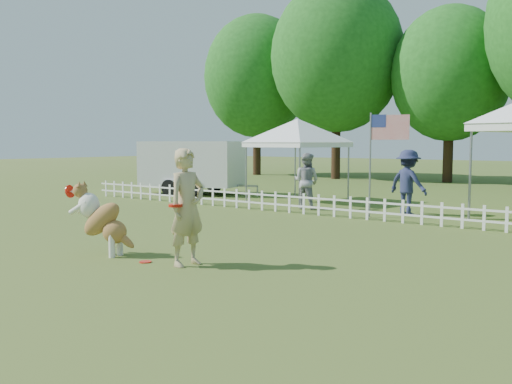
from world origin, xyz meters
The scene contains 13 objects.
ground centered at (0.00, 0.00, 0.00)m, with size 120.00×120.00×0.00m, color #39541A.
picket_fence centered at (0.00, 7.00, 0.30)m, with size 22.00×0.08×0.60m, color white, non-canonical shape.
handler centered at (0.42, 0.07, 0.98)m, with size 0.72×0.47×1.96m, color tan.
dog centered at (-1.40, -0.26, 0.66)m, with size 1.28×0.43×1.32m, color brown, non-canonical shape.
frisbee_on_turf centered at (-0.31, -0.22, 0.01)m, with size 0.21×0.21×0.02m, color red.
canopy_tent_left centered at (-3.82, 9.77, 1.40)m, with size 2.72×2.72×2.81m, color white, non-canonical shape.
cargo_trailer centered at (-8.78, 9.71, 1.07)m, with size 4.87×2.14×2.14m, color silver, non-canonical shape.
flag_pole centered at (0.05, 7.52, 1.43)m, with size 1.10×0.11×2.86m, color gray, non-canonical shape.
spectator_a centered at (-2.37, 8.11, 0.87)m, with size 0.84×0.66×1.73m, color gray.
spectator_b centered at (0.65, 8.72, 0.93)m, with size 1.20×0.69×1.85m, color #23294B.
tree_far_left centered at (-15.00, 22.00, 5.50)m, with size 6.60×6.60×11.00m, color #1B5418, non-canonical shape.
tree_left centered at (-9.00, 21.50, 6.00)m, with size 7.40×7.40×12.00m, color #1B5418, non-canonical shape.
tree_center_left centered at (-3.00, 22.50, 4.90)m, with size 6.00×6.00×9.80m, color #1B5418, non-canonical shape.
Camera 1 is at (7.09, -6.69, 2.06)m, focal length 40.00 mm.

